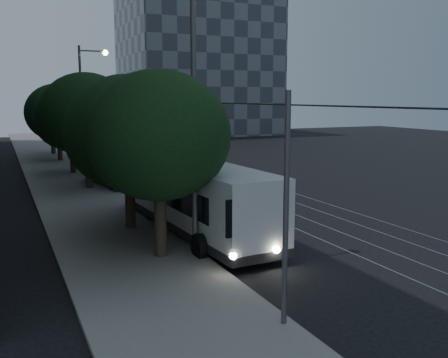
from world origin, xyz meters
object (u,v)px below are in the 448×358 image
Objects in this scene: pickup_silver at (122,173)px; car_white_d at (95,148)px; streetlamp_near at (205,84)px; streetlamp_far at (86,95)px; car_white_c at (103,153)px; car_white_b at (97,160)px; trolleybus at (191,194)px; car_white_a at (108,166)px.

pickup_silver reaches higher than car_white_d.
streetlamp_near is 25.69m from streetlamp_far.
streetlamp_far reaches higher than car_white_c.
streetlamp_near reaches higher than car_white_b.
trolleybus is at bearing -110.45° from car_white_b.
car_white_d is at bearing 75.33° from pickup_silver.
pickup_silver is at bearing -86.05° from car_white_c.
streetlamp_far is (-2.09, -4.90, 5.28)m from car_white_c.
streetlamp_far is at bearing -80.34° from car_white_d.
streetlamp_far is at bearing 88.32° from trolleybus.
pickup_silver is at bearing -72.13° from car_white_d.
streetlamp_near is (-2.18, -30.59, 5.59)m from car_white_c.
streetlamp_near is (-0.58, -15.88, 5.38)m from pickup_silver.
car_white_b is at bearing -58.22° from streetlamp_far.
car_white_b is at bearing -76.56° from car_white_d.
trolleybus is 22.52m from streetlamp_far.
car_white_a is 7.44m from streetlamp_far.
car_white_b is at bearing 88.66° from streetlamp_near.
car_white_a is at bearing 80.20° from pickup_silver.
car_white_b is (0.00, 4.51, -0.02)m from car_white_a.
streetlamp_far reaches higher than car_white_b.
pickup_silver is at bearing 87.89° from streetlamp_near.
streetlamp_far is (-0.49, 0.79, 5.22)m from car_white_b.
pickup_silver is 1.43× the size of car_white_d.
trolleybus is at bearing -98.78° from pickup_silver.
trolleybus reaches higher than car_white_a.
streetlamp_far is at bearing 83.04° from pickup_silver.
car_white_a is 10.33m from car_white_c.
streetlamp_far reaches higher than trolleybus.
car_white_b is 5.30m from streetlamp_far.
pickup_silver is 9.03m from car_white_b.
pickup_silver is 0.63× the size of streetlamp_near.
pickup_silver reaches higher than car_white_a.
streetlamp_far reaches higher than car_white_d.
car_white_c is at bearing 53.26° from car_white_b.
streetlamp_far is (-0.49, 5.30, 5.21)m from car_white_a.
streetlamp_far is at bearing 110.62° from car_white_a.
car_white_d reaches higher than car_white_c.
car_white_b is at bearing -95.55° from car_white_c.
car_white_b is at bearing 87.07° from trolleybus.
trolleybus is 2.30× the size of car_white_b.
car_white_c is 4.08m from car_white_d.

